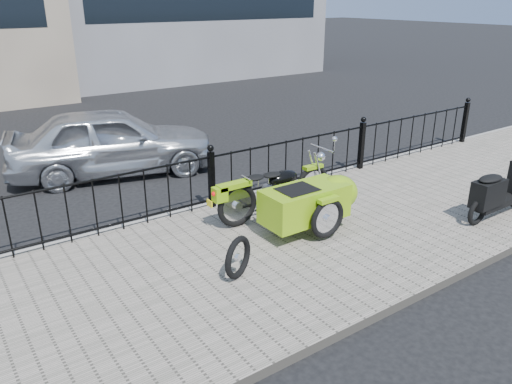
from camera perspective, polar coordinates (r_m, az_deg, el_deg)
ground at (r=7.51m, az=0.04°, el=-5.68°), size 120.00×120.00×0.00m
sidewalk at (r=7.12m, az=2.36°, el=-6.75°), size 30.00×3.80×0.12m
curb at (r=8.59m, az=-5.45°, el=-1.69°), size 30.00×0.10×0.12m
iron_fence at (r=8.28m, az=-5.10°, el=1.35°), size 14.11×0.11×1.08m
motorcycle_sidecar at (r=7.56m, az=5.94°, el=-0.63°), size 2.28×1.48×0.98m
scooter at (r=8.71m, az=25.81°, el=-0.12°), size 1.59×0.46×1.08m
spare_tire at (r=6.26m, az=-2.08°, el=-7.48°), size 0.53×0.32×0.56m
sedan_car at (r=10.54m, az=-16.13°, el=5.59°), size 4.33×2.57×1.38m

